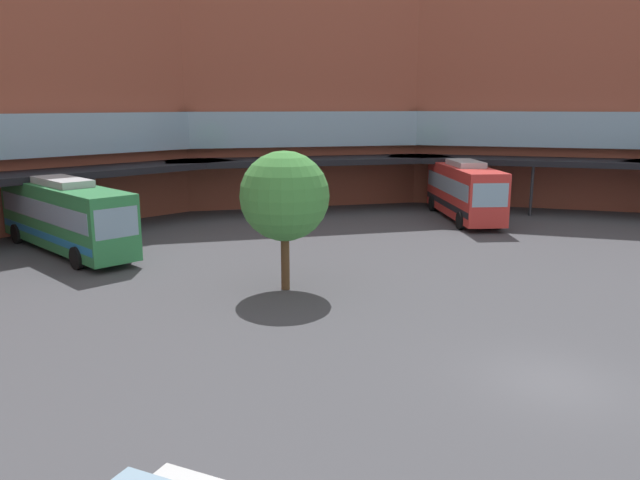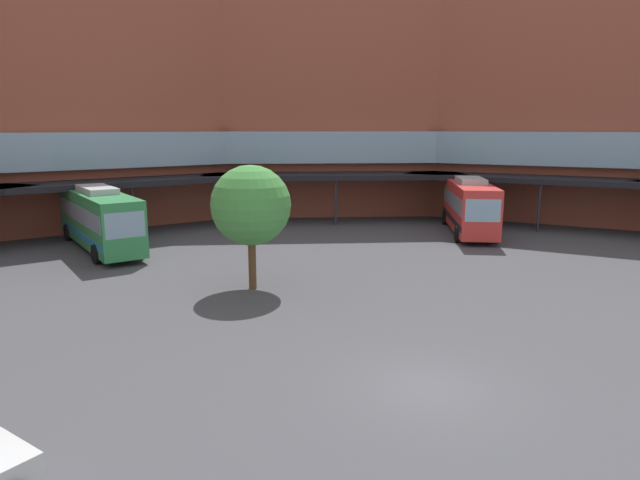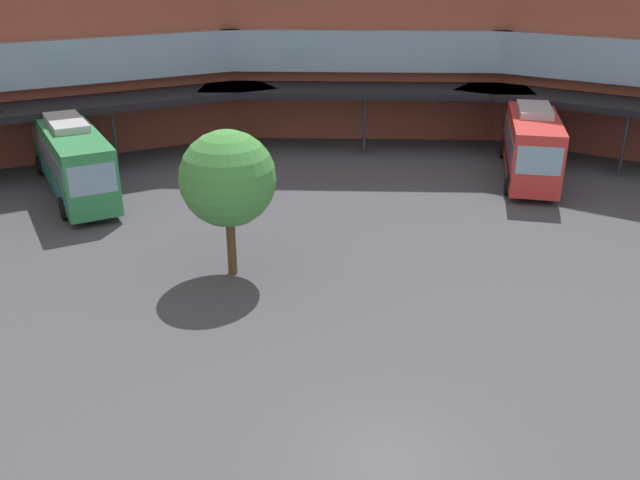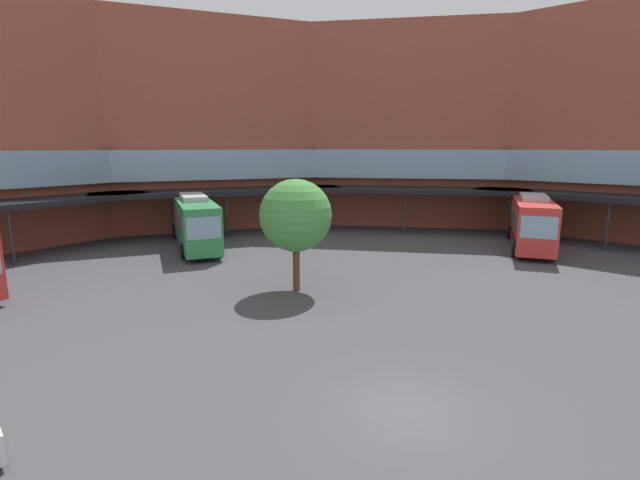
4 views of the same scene
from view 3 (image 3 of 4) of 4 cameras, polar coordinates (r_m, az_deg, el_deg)
name	(u,v)px [view 3 (image 3 of 4)]	position (r m, az deg, el deg)	size (l,w,h in m)	color
ground_plane	(387,461)	(18.40, 5.61, -17.90)	(119.03, 119.03, 0.00)	#47474C
station_building	(253,21)	(34.88, -5.58, 17.70)	(77.69, 43.00, 18.29)	#9E4C38
bus_1	(531,142)	(40.28, 17.18, 7.86)	(6.52, 10.20, 3.97)	red
bus_3	(71,155)	(38.28, -20.06, 6.65)	(5.33, 11.83, 3.91)	#338C4C
plaza_tree	(228,179)	(26.20, -7.71, 5.07)	(3.71, 3.71, 5.83)	brown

